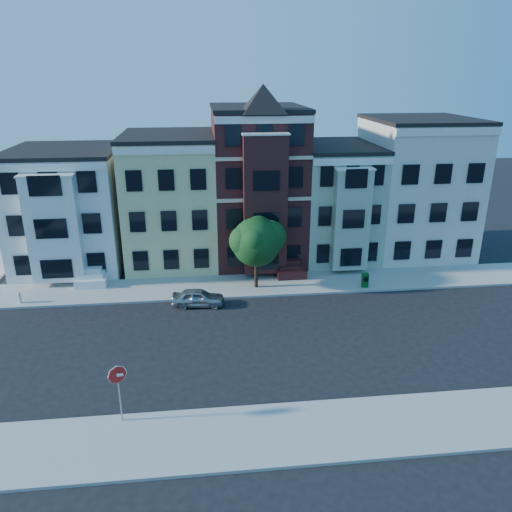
{
  "coord_description": "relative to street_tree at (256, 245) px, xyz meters",
  "views": [
    {
      "loc": [
        -4.6,
        -25.33,
        14.83
      ],
      "look_at": [
        -1.4,
        3.06,
        4.2
      ],
      "focal_mm": 35.0,
      "sensor_mm": 36.0,
      "label": 1
    }
  ],
  "objects": [
    {
      "name": "newspaper_box",
      "position": [
        7.82,
        -0.84,
        -2.68
      ],
      "size": [
        0.5,
        0.46,
        1.01
      ],
      "primitive_type": "cube",
      "rotation": [
        0.0,
        0.0,
        -0.12
      ],
      "color": "#0A5217",
      "rests_on": "far_sidewalk"
    },
    {
      "name": "near_sidewalk",
      "position": [
        0.89,
        -15.52,
        -3.26
      ],
      "size": [
        60.0,
        4.0,
        0.15
      ],
      "primitive_type": "cube",
      "color": "#9E9B93",
      "rests_on": "ground"
    },
    {
      "name": "house_cream",
      "position": [
        14.39,
        6.98,
        2.16
      ],
      "size": [
        8.0,
        9.0,
        11.0
      ],
      "primitive_type": "cube",
      "color": "silver",
      "rests_on": "ground"
    },
    {
      "name": "house_white",
      "position": [
        -14.11,
        6.98,
        1.16
      ],
      "size": [
        8.0,
        9.0,
        9.0
      ],
      "primitive_type": "cube",
      "color": "white",
      "rests_on": "ground"
    },
    {
      "name": "street_tree",
      "position": [
        0.0,
        0.0,
        0.0
      ],
      "size": [
        6.62,
        6.62,
        6.37
      ],
      "primitive_type": null,
      "rotation": [
        0.0,
        0.0,
        0.24
      ],
      "color": "#1C4F1D",
      "rests_on": "far_sidewalk"
    },
    {
      "name": "fire_hydrant",
      "position": [
        -16.11,
        -0.86,
        -2.88
      ],
      "size": [
        0.28,
        0.28,
        0.62
      ],
      "primitive_type": "cylinder",
      "rotation": [
        0.0,
        0.0,
        -0.39
      ],
      "color": "silver",
      "rests_on": "far_sidewalk"
    },
    {
      "name": "house_yellow",
      "position": [
        -6.11,
        6.98,
        1.66
      ],
      "size": [
        7.0,
        9.0,
        10.0
      ],
      "primitive_type": "cube",
      "color": "beige",
      "rests_on": "ground"
    },
    {
      "name": "stop_sign",
      "position": [
        -7.6,
        -13.94,
        -1.59
      ],
      "size": [
        0.88,
        0.22,
        3.19
      ],
      "primitive_type": null,
      "rotation": [
        0.0,
        0.0,
        0.11
      ],
      "color": "#B71511",
      "rests_on": "near_sidewalk"
    },
    {
      "name": "house_green",
      "position": [
        7.39,
        6.98,
        1.16
      ],
      "size": [
        6.0,
        9.0,
        9.0
      ],
      "primitive_type": "cube",
      "color": "#A0B297",
      "rests_on": "ground"
    },
    {
      "name": "house_brown",
      "position": [
        0.89,
        6.98,
        2.66
      ],
      "size": [
        7.0,
        9.0,
        12.0
      ],
      "primitive_type": "cube",
      "color": "#3B1415",
      "rests_on": "ground"
    },
    {
      "name": "ground",
      "position": [
        0.89,
        -7.52,
        -3.34
      ],
      "size": [
        120.0,
        120.0,
        0.0
      ],
      "primitive_type": "plane",
      "color": "black"
    },
    {
      "name": "far_sidewalk",
      "position": [
        0.89,
        0.48,
        -3.26
      ],
      "size": [
        60.0,
        4.0,
        0.15
      ],
      "primitive_type": "cube",
      "color": "#9E9B93",
      "rests_on": "ground"
    },
    {
      "name": "parked_car",
      "position": [
        -4.17,
        -2.32,
        -2.74
      ],
      "size": [
        3.58,
        1.7,
        1.18
      ],
      "primitive_type": "imported",
      "rotation": [
        0.0,
        0.0,
        1.48
      ],
      "color": "#A7ABB0",
      "rests_on": "ground"
    }
  ]
}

